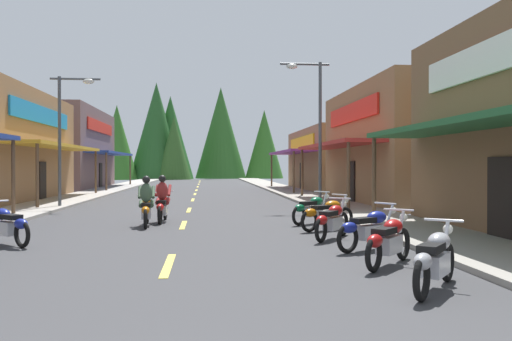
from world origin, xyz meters
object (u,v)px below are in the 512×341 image
at_px(motorcycle_parked_right_0, 435,259).
at_px(rider_cruising_trailing, 163,203).
at_px(streetlamp_right, 313,114).
at_px(motorcycle_parked_right_1, 389,240).
at_px(streetlamp_left, 68,122).
at_px(motorcycle_parked_right_5, 312,209).
at_px(motorcycle_parked_right_4, 327,214).
at_px(motorcycle_parked_left_3, 7,224).
at_px(rider_cruising_lead, 146,205).
at_px(motorcycle_parked_right_3, 332,220).
at_px(motorcycle_parked_right_2, 370,228).

relative_size(motorcycle_parked_right_0, rider_cruising_trailing, 0.81).
bearing_deg(streetlamp_right, motorcycle_parked_right_1, -95.41).
xyz_separation_m(motorcycle_parked_right_0, rider_cruising_trailing, (-4.84, 10.20, 0.17)).
distance_m(streetlamp_left, motorcycle_parked_right_5, 12.35).
bearing_deg(motorcycle_parked_right_0, motorcycle_parked_right_4, 37.37).
bearing_deg(streetlamp_right, rider_cruising_trailing, -140.48).
bearing_deg(rider_cruising_trailing, streetlamp_right, -48.43).
height_order(motorcycle_parked_right_1, motorcycle_parked_left_3, same).
bearing_deg(rider_cruising_lead, motorcycle_parked_right_3, -128.18).
height_order(motorcycle_parked_right_2, motorcycle_parked_left_3, same).
bearing_deg(motorcycle_parked_right_1, rider_cruising_lead, 76.91).
bearing_deg(rider_cruising_lead, motorcycle_parked_right_5, -92.11).
height_order(motorcycle_parked_right_2, rider_cruising_lead, rider_cruising_lead).
distance_m(motorcycle_parked_right_0, motorcycle_parked_right_5, 9.25).
bearing_deg(rider_cruising_trailing, motorcycle_parked_right_4, -116.62).
height_order(streetlamp_left, rider_cruising_lead, streetlamp_left).
relative_size(motorcycle_parked_right_2, motorcycle_parked_right_5, 1.13).
bearing_deg(motorcycle_parked_right_0, rider_cruising_trailing, 63.51).
xyz_separation_m(motorcycle_parked_right_0, motorcycle_parked_right_4, (0.10, 7.50, 0.00)).
distance_m(motorcycle_parked_right_2, motorcycle_parked_right_3, 1.85).
bearing_deg(motorcycle_parked_right_4, streetlamp_left, 103.86).
distance_m(motorcycle_parked_right_5, rider_cruising_trailing, 4.96).
relative_size(motorcycle_parked_right_2, motorcycle_parked_left_3, 1.16).
bearing_deg(motorcycle_parked_right_5, motorcycle_parked_right_1, -132.71).
height_order(motorcycle_parked_right_4, motorcycle_parked_right_5, same).
xyz_separation_m(rider_cruising_lead, rider_cruising_trailing, (0.40, 1.15, 0.00)).
bearing_deg(motorcycle_parked_right_2, streetlamp_left, 95.36).
height_order(motorcycle_parked_right_1, motorcycle_parked_right_2, same).
bearing_deg(rider_cruising_trailing, streetlamp_left, 38.67).
xyz_separation_m(motorcycle_parked_right_4, rider_cruising_trailing, (-4.94, 2.70, 0.17)).
relative_size(motorcycle_parked_right_0, motorcycle_parked_right_1, 1.03).
xyz_separation_m(streetlamp_left, motorcycle_parked_right_3, (9.27, -10.76, -3.33)).
bearing_deg(motorcycle_parked_right_5, streetlamp_left, 100.37).
xyz_separation_m(motorcycle_parked_right_0, rider_cruising_lead, (-5.25, 9.05, 0.17)).
bearing_deg(motorcycle_parked_right_2, motorcycle_parked_right_4, 59.66).
xyz_separation_m(motorcycle_parked_right_1, motorcycle_parked_right_5, (0.02, 7.24, 0.00)).
xyz_separation_m(motorcycle_parked_right_2, rider_cruising_trailing, (-5.06, 6.34, 0.17)).
xyz_separation_m(motorcycle_parked_right_4, motorcycle_parked_left_3, (-8.20, -2.09, 0.00)).
bearing_deg(motorcycle_parked_right_5, motorcycle_parked_right_2, -130.39).
relative_size(motorcycle_parked_right_2, motorcycle_parked_right_4, 1.01).
relative_size(streetlamp_left, motorcycle_parked_right_3, 3.23).
bearing_deg(streetlamp_left, motorcycle_parked_right_4, -43.01).
distance_m(motorcycle_parked_right_0, motorcycle_parked_left_3, 9.74).
distance_m(motorcycle_parked_right_1, rider_cruising_trailing, 9.52).
relative_size(streetlamp_left, motorcycle_parked_right_0, 3.33).
xyz_separation_m(motorcycle_parked_right_1, motorcycle_parked_right_4, (0.10, 5.49, 0.00)).
distance_m(streetlamp_right, motorcycle_parked_right_1, 13.78).
distance_m(streetlamp_right, motorcycle_parked_right_4, 8.63).
height_order(streetlamp_left, rider_cruising_trailing, streetlamp_left).
bearing_deg(streetlamp_right, motorcycle_parked_right_4, -98.47).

